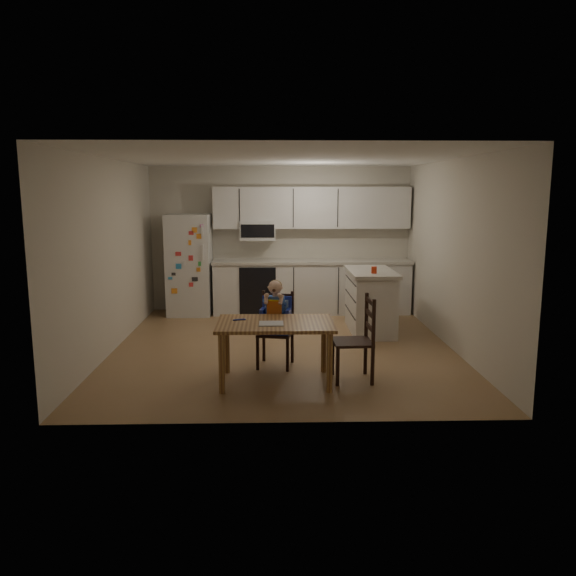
% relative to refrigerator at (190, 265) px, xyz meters
% --- Properties ---
extents(room, '(4.52, 5.01, 2.51)m').
position_rel_refrigerator_xyz_m(room, '(1.55, -1.67, 0.40)').
color(room, '#967248').
rests_on(room, ground).
extents(refrigerator, '(0.72, 0.70, 1.70)m').
position_rel_refrigerator_xyz_m(refrigerator, '(0.00, 0.00, 0.00)').
color(refrigerator, silver).
rests_on(refrigerator, ground).
extents(kitchen_run, '(3.37, 0.62, 2.15)m').
position_rel_refrigerator_xyz_m(kitchen_run, '(2.05, 0.09, 0.03)').
color(kitchen_run, silver).
rests_on(kitchen_run, ground).
extents(kitchen_island, '(0.66, 1.25, 0.93)m').
position_rel_refrigerator_xyz_m(kitchen_island, '(2.87, -1.30, -0.38)').
color(kitchen_island, silver).
rests_on(kitchen_island, ground).
extents(red_cup, '(0.08, 0.08, 0.10)m').
position_rel_refrigerator_xyz_m(red_cup, '(2.85, -1.61, 0.12)').
color(red_cup, '#B92A10').
rests_on(red_cup, kitchen_island).
extents(dining_table, '(1.27, 0.81, 0.68)m').
position_rel_refrigerator_xyz_m(dining_table, '(1.44, -3.54, -0.26)').
color(dining_table, brown).
rests_on(dining_table, ground).
extents(napkin, '(0.26, 0.23, 0.01)m').
position_rel_refrigerator_xyz_m(napkin, '(1.39, -3.63, -0.17)').
color(napkin, silver).
rests_on(napkin, dining_table).
extents(toddler_spoon, '(0.12, 0.06, 0.02)m').
position_rel_refrigerator_xyz_m(toddler_spoon, '(1.03, -3.45, -0.16)').
color(toddler_spoon, '#2537AD').
rests_on(toddler_spoon, dining_table).
extents(chair_booster, '(0.46, 0.46, 1.05)m').
position_rel_refrigerator_xyz_m(chair_booster, '(1.45, -2.93, -0.22)').
color(chair_booster, black).
rests_on(chair_booster, ground).
extents(chair_side, '(0.44, 0.44, 0.95)m').
position_rel_refrigerator_xyz_m(chair_side, '(2.38, -3.49, -0.31)').
color(chair_side, black).
rests_on(chair_side, ground).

